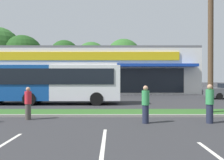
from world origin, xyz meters
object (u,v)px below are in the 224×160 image
at_px(city_bus, 45,82).
at_px(pedestrian_near_bench, 145,104).
at_px(utility_pole, 208,23).
at_px(pedestrian_far, 210,104).
at_px(car_2, 69,91).
at_px(pedestrian_mid, 28,103).

xyz_separation_m(city_bus, pedestrian_near_bench, (6.81, -8.11, -0.90)).
distance_m(utility_pole, pedestrian_far, 5.17).
bearing_deg(car_2, pedestrian_near_bench, 114.13).
height_order(car_2, pedestrian_near_bench, pedestrian_near_bench).
xyz_separation_m(pedestrian_near_bench, pedestrian_mid, (-5.67, 0.96, -0.05)).
xyz_separation_m(utility_pole, car_2, (-9.81, 10.38, -4.39)).
distance_m(car_2, pedestrian_mid, 12.14).
bearing_deg(city_bus, pedestrian_far, -40.42).
bearing_deg(pedestrian_near_bench, pedestrian_mid, -147.41).
height_order(utility_pole, pedestrian_far, utility_pole).
xyz_separation_m(pedestrian_near_bench, pedestrian_far, (2.93, 0.03, 0.03)).
height_order(utility_pole, city_bus, utility_pole).
relative_size(pedestrian_near_bench, pedestrian_mid, 1.06).
relative_size(city_bus, pedestrian_mid, 7.38).
relative_size(car_2, pedestrian_far, 2.67).
xyz_separation_m(utility_pole, city_bus, (-10.75, 5.39, -3.42)).
xyz_separation_m(car_2, pedestrian_far, (8.80, -13.07, 0.09)).
height_order(utility_pole, pedestrian_mid, utility_pole).
distance_m(utility_pole, city_bus, 12.50).
height_order(city_bus, pedestrian_near_bench, city_bus).
bearing_deg(car_2, utility_pole, 133.37).
distance_m(car_2, pedestrian_near_bench, 14.36).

